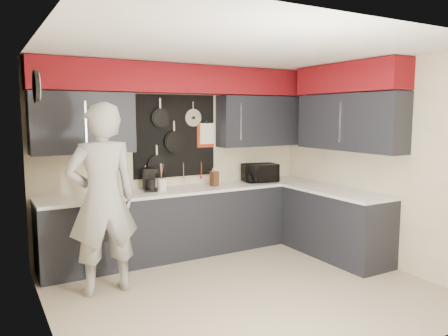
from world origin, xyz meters
TOP-DOWN VIEW (x-y plane):
  - ground at (0.00, 0.00)m, footprint 4.00×4.00m
  - back_wall_assembly at (0.01, 1.60)m, footprint 4.00×0.36m
  - right_wall_assembly at (1.85, 0.26)m, footprint 0.36×3.50m
  - left_wall_assembly at (-1.99, 0.02)m, footprint 0.05×3.50m
  - base_cabinets at (0.49, 1.13)m, footprint 3.95×2.20m
  - microwave at (1.20, 1.43)m, footprint 0.54×0.41m
  - knife_block at (0.41, 1.43)m, footprint 0.11×0.11m
  - utensil_crock at (-0.37, 1.45)m, footprint 0.13×0.13m
  - coffee_maker at (-0.51, 1.51)m, footprint 0.22×0.25m
  - person at (-1.35, 0.69)m, footprint 0.75×0.50m

SIDE VIEW (x-z plane):
  - ground at x=0.00m, z-range 0.00..0.00m
  - base_cabinets at x=0.49m, z-range 0.00..0.92m
  - utensil_crock at x=-0.37m, z-range 0.92..1.08m
  - knife_block at x=0.41m, z-range 0.92..1.13m
  - person at x=-1.35m, z-range 0.00..2.05m
  - microwave at x=1.20m, z-range 0.92..1.19m
  - coffee_maker at x=-0.51m, z-range 0.93..1.23m
  - left_wall_assembly at x=-1.99m, z-range 0.03..2.63m
  - right_wall_assembly at x=1.85m, z-range 0.64..3.24m
  - back_wall_assembly at x=0.01m, z-range 0.71..3.31m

